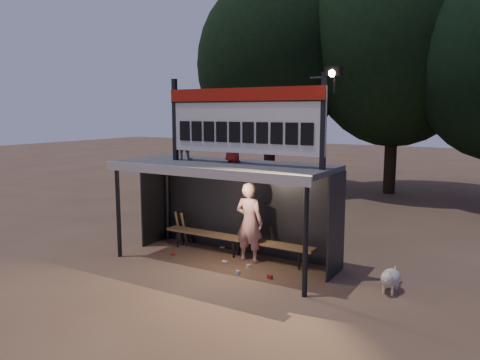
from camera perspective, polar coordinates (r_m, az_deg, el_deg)
name	(u,v)px	position (r m, az deg, el deg)	size (l,w,h in m)	color
ground	(224,263)	(11.00, -2.00, -10.03)	(80.00, 80.00, 0.00)	brown
player	(249,222)	(10.82, 1.14, -5.18)	(0.68, 0.45, 1.87)	white
child_a	(184,140)	(11.26, -6.80, 4.83)	(0.45, 0.35, 0.93)	gray
child_b	(233,141)	(10.61, -0.86, 4.77)	(0.47, 0.31, 0.97)	#B3201B
dugout_shelter	(229,183)	(10.76, -1.34, -0.31)	(5.10, 2.08, 2.32)	#414143
scoreboard_assembly	(244,118)	(10.14, 0.55, 7.55)	(4.10, 0.27, 1.99)	black
bench	(236,239)	(11.31, -0.48, -7.20)	(4.00, 0.35, 0.48)	olive
tree_left	(270,64)	(21.20, 3.72, 13.88)	(6.46, 6.46, 9.27)	black
tree_mid	(396,45)	(20.96, 18.44, 15.34)	(7.22, 7.22, 10.36)	black
dog	(390,278)	(9.65, 17.84, -11.34)	(0.36, 0.81, 0.49)	beige
bats	(184,227)	(12.51, -6.85, -5.75)	(0.48, 0.33, 0.84)	olive
litter	(229,263)	(10.87, -1.39, -10.04)	(2.89, 1.51, 0.08)	#AF1E21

